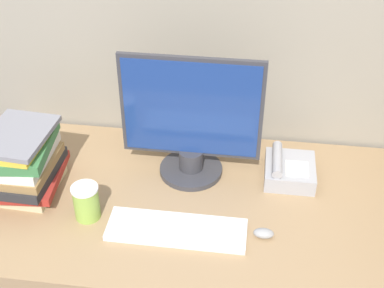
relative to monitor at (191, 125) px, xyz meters
name	(u,v)px	position (x,y,z in m)	size (l,w,h in m)	color
cubicle_panel_rear	(210,127)	(0.04, 0.28, -0.19)	(1.97, 0.04, 1.47)	gray
desk	(196,271)	(0.04, -0.17, -0.57)	(1.57, 0.82, 0.72)	#937551
monitor	(191,125)	(0.00, 0.00, 0.00)	(0.50, 0.23, 0.47)	#333338
keyboard	(177,230)	(0.00, -0.32, -0.20)	(0.45, 0.14, 0.02)	silver
mouse	(264,233)	(0.28, -0.30, -0.19)	(0.07, 0.04, 0.03)	gray
coffee_cup	(86,202)	(-0.31, -0.29, -0.15)	(0.09, 0.09, 0.13)	#8CB247
book_stack	(21,162)	(-0.57, -0.18, -0.08)	(0.27, 0.31, 0.25)	#C6B78C
desk_telephone	(289,170)	(0.36, 0.01, -0.17)	(0.18, 0.19, 0.10)	#99999E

